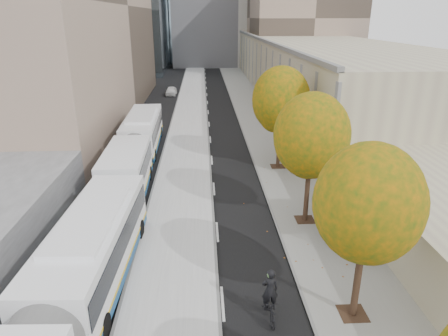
{
  "coord_description": "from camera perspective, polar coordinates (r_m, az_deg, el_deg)",
  "views": [
    {
      "loc": [
        -2.33,
        -7.73,
        11.4
      ],
      "look_at": [
        -1.07,
        15.53,
        2.5
      ],
      "focal_mm": 32.0,
      "sensor_mm": 36.0,
      "label": 1
    }
  ],
  "objects": [
    {
      "name": "bus_far",
      "position": [
        32.98,
        -12.31,
        3.28
      ],
      "size": [
        3.1,
        18.52,
        3.08
      ],
      "rotation": [
        0.0,
        0.0,
        0.02
      ],
      "color": "white",
      "rests_on": "ground"
    },
    {
      "name": "tree_c",
      "position": [
        22.42,
        12.4,
        4.5
      ],
      "size": [
        4.2,
        4.2,
        7.28
      ],
      "color": "black",
      "rests_on": "sidewalk"
    },
    {
      "name": "bus_near",
      "position": [
        15.85,
        -22.49,
        -18.67
      ],
      "size": [
        3.53,
        18.88,
        3.13
      ],
      "rotation": [
        0.0,
        0.0,
        -0.04
      ],
      "color": "white",
      "rests_on": "ground"
    },
    {
      "name": "bus_shelter",
      "position": [
        22.32,
        18.33,
        -4.6
      ],
      "size": [
        1.9,
        4.4,
        2.53
      ],
      "color": "#383A3F",
      "rests_on": "sidewalk"
    },
    {
      "name": "building_tan",
      "position": [
        74.28,
        11.18,
        14.81
      ],
      "size": [
        18.0,
        92.0,
        8.0
      ],
      "primitive_type": "cube",
      "color": "tan",
      "rests_on": "ground"
    },
    {
      "name": "distant_car",
      "position": [
        62.77,
        -7.55,
        10.86
      ],
      "size": [
        1.64,
        3.79,
        1.27
      ],
      "primitive_type": "imported",
      "rotation": [
        0.0,
        0.0,
        -0.04
      ],
      "color": "silver",
      "rests_on": "ground"
    },
    {
      "name": "sidewalk",
      "position": [
        44.68,
        5.34,
        6.09
      ],
      "size": [
        4.75,
        150.0,
        0.08
      ],
      "primitive_type": "cube",
      "color": "gray",
      "rests_on": "ground"
    },
    {
      "name": "building_midrise",
      "position": [
        52.75,
        -27.35,
        19.95
      ],
      "size": [
        24.0,
        46.0,
        25.0
      ],
      "primitive_type": "cube",
      "color": "gray",
      "rests_on": "ground"
    },
    {
      "name": "building_far_block",
      "position": [
        104.12,
        1.61,
        22.88
      ],
      "size": [
        30.0,
        18.0,
        30.0
      ],
      "primitive_type": "cube",
      "color": "#AEA99F",
      "rests_on": "ground"
    },
    {
      "name": "cyclist",
      "position": [
        16.71,
        6.5,
        -18.34
      ],
      "size": [
        0.71,
        1.86,
        2.33
      ],
      "rotation": [
        0.0,
        0.0,
        0.1
      ],
      "color": "black",
      "rests_on": "ground"
    },
    {
      "name": "tree_b",
      "position": [
        15.42,
        19.92,
        -4.82
      ],
      "size": [
        4.0,
        4.0,
        6.97
      ],
      "color": "black",
      "rests_on": "sidewalk"
    },
    {
      "name": "bus_platform",
      "position": [
        44.23,
        -5.03,
        5.99
      ],
      "size": [
        4.25,
        150.0,
        0.15
      ],
      "primitive_type": "cube",
      "color": "#B9B9B9",
      "rests_on": "ground"
    },
    {
      "name": "tree_d",
      "position": [
        30.89,
        8.14,
        9.63
      ],
      "size": [
        4.4,
        4.4,
        7.6
      ],
      "color": "black",
      "rests_on": "sidewalk"
    }
  ]
}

